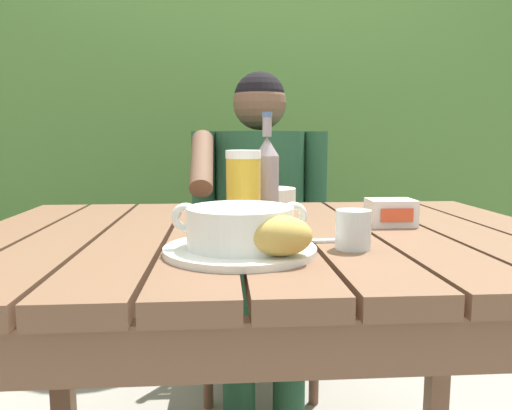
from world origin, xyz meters
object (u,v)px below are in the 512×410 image
Objects in this scene: soup_bowl at (240,226)px; serving_plate at (240,250)px; person_eating at (260,212)px; beer_bottle at (267,177)px; bread_roll at (280,236)px; beer_glass at (243,189)px; chair_near_diner at (256,268)px; diner_bowl at (270,198)px; butter_tub at (391,212)px; water_glass_small at (353,229)px; table_knife at (304,240)px.

serving_plate is at bearing 63.43° from soup_bowl.
person_eating is 0.59m from beer_bottle.
bread_roll is 0.63× the size of beer_glass.
soup_bowl is at bearing -103.29° from beer_bottle.
beer_glass is at bearing -127.62° from beer_bottle.
chair_near_diner is 5.17× the size of beer_glass.
beer_glass is at bearing 97.71° from bread_roll.
beer_glass is 1.18× the size of diner_bowl.
chair_near_diner is at bearing 87.67° from bread_roll.
butter_tub is (0.27, -0.08, -0.08)m from beer_bottle.
beer_bottle reaches higher than soup_bowl.
water_glass_small is at bearing 32.49° from bread_roll.
beer_bottle reaches higher than beer_glass.
chair_near_diner is at bearing 95.06° from water_glass_small.
soup_bowl is 1.61× the size of diner_bowl.
water_glass_small is at bearing -123.22° from butter_tub.
water_glass_small is 0.47× the size of table_knife.
butter_tub is at bearing 47.51° from bread_roll.
beer_bottle is (-0.03, -0.77, 0.43)m from chair_near_diner.
soup_bowl is at bearing 130.60° from bread_roll.
beer_bottle is 2.50× the size of butter_tub.
water_glass_small is (0.14, 0.09, -0.01)m from bread_roll.
table_knife is (0.06, 0.15, -0.04)m from bread_roll.
butter_tub is at bearing 35.01° from serving_plate.
butter_tub is 0.39m from diner_bowl.
soup_bowl is at bearing -95.66° from chair_near_diner.
water_glass_small is 0.69× the size of butter_tub.
beer_bottle is 0.27m from table_knife.
table_knife is (-0.08, 0.06, -0.03)m from water_glass_small.
serving_plate reaches higher than table_knife.
beer_glass is at bearing 85.95° from soup_bowl.
serving_plate is (-0.11, -1.09, 0.33)m from chair_near_diner.
person_eating is at bearing 96.38° from water_glass_small.
diner_bowl is at bearing 85.67° from bread_roll.
table_knife is at bearing -57.91° from beer_glass.
chair_near_diner is 0.94m from beer_glass.
serving_plate is (-0.11, -0.89, 0.07)m from person_eating.
butter_tub is 0.28m from table_knife.
person_eating is 4.54× the size of serving_plate.
soup_bowl is (-0.11, -0.89, 0.11)m from person_eating.
diner_bowl is at bearing 73.49° from beer_glass.
soup_bowl is at bearing -174.51° from water_glass_small.
beer_glass is 1.15× the size of table_knife.
soup_bowl is 0.56m from diner_bowl.
chair_near_diner is 0.95m from butter_tub.
bread_roll is 0.63m from diner_bowl.
table_knife is (0.02, -0.82, 0.07)m from person_eating.
soup_bowl is at bearing -96.71° from person_eating.
person_eating is 0.90m from serving_plate.
beer_glass reaches higher than serving_plate.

